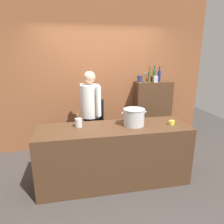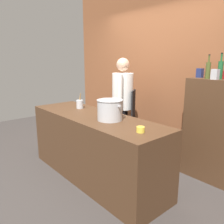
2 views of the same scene
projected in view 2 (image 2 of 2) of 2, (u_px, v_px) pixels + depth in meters
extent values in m
plane|color=#383330|center=(95.00, 176.00, 3.27)|extent=(8.00, 8.00, 0.00)
cube|color=brown|center=(161.00, 68.00, 3.82)|extent=(4.40, 0.10, 3.00)
cube|color=#472D1C|center=(95.00, 147.00, 3.17)|extent=(2.26, 0.70, 0.90)
cube|color=#472D1C|center=(214.00, 131.00, 3.07)|extent=(0.76, 0.32, 1.39)
cylinder|color=black|center=(121.00, 135.00, 3.78)|extent=(0.14, 0.14, 0.84)
cylinder|color=black|center=(123.00, 131.00, 3.97)|extent=(0.14, 0.14, 0.84)
cylinder|color=white|center=(123.00, 91.00, 3.72)|extent=(0.34, 0.34, 0.58)
cube|color=black|center=(133.00, 106.00, 3.73)|extent=(0.19, 0.26, 0.52)
cylinder|color=white|center=(120.00, 91.00, 3.50)|extent=(0.09, 0.09, 0.52)
cylinder|color=white|center=(125.00, 88.00, 3.92)|extent=(0.09, 0.09, 0.52)
sphere|color=tan|center=(123.00, 65.00, 3.62)|extent=(0.21, 0.21, 0.21)
cylinder|color=#B7BABF|center=(110.00, 110.00, 2.82)|extent=(0.31, 0.31, 0.25)
cylinder|color=#B7BABF|center=(110.00, 100.00, 2.79)|extent=(0.32, 0.32, 0.01)
cube|color=#B7BABF|center=(101.00, 102.00, 2.93)|extent=(0.04, 0.02, 0.02)
cube|color=#B7BABF|center=(119.00, 106.00, 2.68)|extent=(0.04, 0.02, 0.02)
cylinder|color=#B7BABF|center=(80.00, 104.00, 3.50)|extent=(0.10, 0.10, 0.13)
cylinder|color=olive|center=(79.00, 100.00, 3.50)|extent=(0.03, 0.05, 0.21)
cylinder|color=olive|center=(80.00, 100.00, 3.51)|extent=(0.03, 0.03, 0.21)
cylinder|color=yellow|center=(141.00, 129.00, 2.37)|extent=(0.09, 0.09, 0.06)
cylinder|color=#1E592D|center=(220.00, 70.00, 2.89)|extent=(0.06, 0.06, 0.22)
cylinder|color=#1E592D|center=(222.00, 57.00, 2.85)|extent=(0.02, 0.02, 0.09)
cylinder|color=black|center=(222.00, 53.00, 2.84)|extent=(0.03, 0.03, 0.01)
cylinder|color=#475123|center=(208.00, 71.00, 2.94)|extent=(0.06, 0.06, 0.21)
cylinder|color=#475123|center=(209.00, 59.00, 2.91)|extent=(0.02, 0.02, 0.09)
cylinder|color=black|center=(209.00, 55.00, 2.90)|extent=(0.02, 0.02, 0.01)
cylinder|color=silver|center=(207.00, 78.00, 3.06)|extent=(0.06, 0.06, 0.01)
cylinder|color=silver|center=(207.00, 75.00, 3.05)|extent=(0.01, 0.01, 0.08)
cone|color=silver|center=(208.00, 68.00, 3.03)|extent=(0.08, 0.08, 0.09)
cube|color=navy|center=(200.00, 73.00, 3.14)|extent=(0.08, 0.08, 0.13)
cube|color=#B2B2B7|center=(215.00, 74.00, 2.84)|extent=(0.08, 0.08, 0.13)
cube|color=red|center=(223.00, 75.00, 2.96)|extent=(0.08, 0.08, 0.10)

